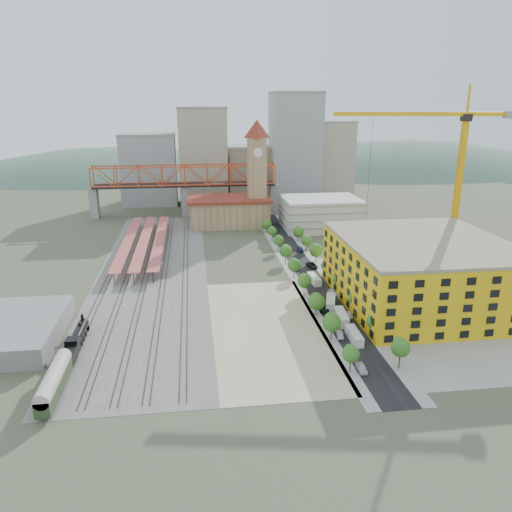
{
  "coord_description": "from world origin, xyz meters",
  "views": [
    {
      "loc": [
        -21.73,
        -146.64,
        55.52
      ],
      "look_at": [
        -2.89,
        -1.05,
        10.0
      ],
      "focal_mm": 35.0,
      "sensor_mm": 36.0,
      "label": 1
    }
  ],
  "objects": [
    {
      "name": "station_hall",
      "position": [
        -5.0,
        82.0,
        6.67
      ],
      "size": [
        38.0,
        24.0,
        13.1
      ],
      "color": "tan",
      "rests_on": "ground"
    },
    {
      "name": "parking_garage",
      "position": [
        36.0,
        70.0,
        7.0
      ],
      "size": [
        34.0,
        26.0,
        14.0
      ],
      "primitive_type": "cube",
      "color": "silver",
      "rests_on": "ground"
    },
    {
      "name": "car_2",
      "position": [
        13.0,
        -22.36,
        0.74
      ],
      "size": [
        2.83,
        5.48,
        1.48
      ],
      "primitive_type": "imported",
      "rotation": [
        0.0,
        0.0,
        0.07
      ],
      "color": "black",
      "rests_on": "ground"
    },
    {
      "name": "car_7",
      "position": [
        19.0,
        34.65,
        0.74
      ],
      "size": [
        2.43,
        5.21,
        1.47
      ],
      "primitive_type": "imported",
      "rotation": [
        0.0,
        0.0,
        -0.07
      ],
      "color": "#1B1F50",
      "rests_on": "ground"
    },
    {
      "name": "site_trailer_d",
      "position": [
        16.0,
        -0.13,
        1.17
      ],
      "size": [
        2.91,
        8.73,
        2.35
      ],
      "primitive_type": "cube",
      "rotation": [
        0.0,
        0.0,
        0.08
      ],
      "color": "silver",
      "rests_on": "ground"
    },
    {
      "name": "skyline",
      "position": [
        7.47,
        142.31,
        22.81
      ],
      "size": [
        133.0,
        46.0,
        60.0
      ],
      "color": "#9EA0A3",
      "rests_on": "ground"
    },
    {
      "name": "distant_hills",
      "position": [
        45.28,
        260.0,
        -79.54
      ],
      "size": [
        647.0,
        264.0,
        227.0
      ],
      "color": "#4C6B59",
      "rests_on": "ground"
    },
    {
      "name": "construction_pad",
      "position": [
        45.0,
        -20.0,
        0.03
      ],
      "size": [
        50.0,
        90.0,
        0.06
      ],
      "primitive_type": "cube",
      "color": "gray",
      "rests_on": "ground"
    },
    {
      "name": "truss_bridge",
      "position": [
        -25.0,
        105.0,
        18.86
      ],
      "size": [
        94.0,
        9.6,
        25.6
      ],
      "color": "gray",
      "rests_on": "ground"
    },
    {
      "name": "car_0",
      "position": [
        13.0,
        -55.2,
        0.78
      ],
      "size": [
        2.09,
        4.65,
        1.55
      ],
      "primitive_type": "imported",
      "rotation": [
        0.0,
        0.0,
        -0.06
      ],
      "color": "silver",
      "rests_on": "ground"
    },
    {
      "name": "warehouse",
      "position": [
        -66.0,
        -30.0,
        2.5
      ],
      "size": [
        22.0,
        32.0,
        5.0
      ],
      "primitive_type": "cube",
      "color": "gray",
      "rests_on": "ground"
    },
    {
      "name": "rail_tracks",
      "position": [
        -37.8,
        17.5,
        0.15
      ],
      "size": [
        26.56,
        160.0,
        0.18
      ],
      "color": "#382B23",
      "rests_on": "ground"
    },
    {
      "name": "tower_crane",
      "position": [
        61.5,
        7.58,
        37.4
      ],
      "size": [
        56.27,
        11.7,
        60.61
      ],
      "color": "orange",
      "rests_on": "ground"
    },
    {
      "name": "street_trees",
      "position": [
        16.0,
        5.0,
        0.0
      ],
      "size": [
        15.4,
        124.4,
        8.0
      ],
      "color": "#306B20",
      "rests_on": "ground"
    },
    {
      "name": "coach",
      "position": [
        -50.0,
        -56.37,
        3.02
      ],
      "size": [
        3.11,
        18.06,
        5.67
      ],
      "color": "#24361D",
      "rests_on": "ground"
    },
    {
      "name": "ballast_strip",
      "position": [
        -36.0,
        17.5,
        0.03
      ],
      "size": [
        36.0,
        165.0,
        0.06
      ],
      "primitive_type": "cube",
      "color": "#605E59",
      "rests_on": "ground"
    },
    {
      "name": "construction_building",
      "position": [
        42.0,
        -20.0,
        9.41
      ],
      "size": [
        44.6,
        50.6,
        18.8
      ],
      "color": "yellow",
      "rests_on": "ground"
    },
    {
      "name": "dirt_lot",
      "position": [
        -4.0,
        -31.5,
        0.03
      ],
      "size": [
        28.0,
        67.0,
        0.06
      ],
      "primitive_type": "cube",
      "color": "tan",
      "rests_on": "ground"
    },
    {
      "name": "car_3",
      "position": [
        13.0,
        13.58,
        0.76
      ],
      "size": [
        2.77,
        5.44,
        1.51
      ],
      "primitive_type": "imported",
      "rotation": [
        0.0,
        0.0,
        -0.13
      ],
      "color": "navy",
      "rests_on": "ground"
    },
    {
      "name": "site_trailer_a",
      "position": [
        16.0,
        -40.88,
        1.2
      ],
      "size": [
        2.53,
        8.83,
        2.4
      ],
      "primitive_type": "cube",
      "rotation": [
        0.0,
        0.0,
        -0.03
      ],
      "color": "silver",
      "rests_on": "ground"
    },
    {
      "name": "site_trailer_b",
      "position": [
        16.0,
        -30.08,
        1.3
      ],
      "size": [
        3.54,
        9.75,
        2.61
      ],
      "primitive_type": "cube",
      "rotation": [
        0.0,
        0.0,
        -0.11
      ],
      "color": "silver",
      "rests_on": "ground"
    },
    {
      "name": "platform_canopies",
      "position": [
        -41.0,
        45.0,
        3.99
      ],
      "size": [
        16.0,
        80.0,
        4.12
      ],
      "color": "#B85A46",
      "rests_on": "ground"
    },
    {
      "name": "locomotive",
      "position": [
        -50.0,
        -36.63,
        2.02
      ],
      "size": [
        2.81,
        21.68,
        5.42
      ],
      "color": "black",
      "rests_on": "ground"
    },
    {
      "name": "car_6",
      "position": [
        19.0,
        15.02,
        0.8
      ],
      "size": [
        3.48,
        6.09,
        1.6
      ],
      "primitive_type": "imported",
      "rotation": [
        0.0,
        0.0,
        0.15
      ],
      "color": "black",
      "rests_on": "ground"
    },
    {
      "name": "sidewalk_east",
      "position": [
        21.5,
        15.0,
        0.02
      ],
      "size": [
        3.0,
        170.0,
        0.04
      ],
      "primitive_type": "cube",
      "color": "gray",
      "rests_on": "ground"
    },
    {
      "name": "car_1",
      "position": [
        13.0,
        -38.86,
        0.67
      ],
      "size": [
        2.05,
        4.23,
        1.34
      ],
      "primitive_type": "imported",
      "rotation": [
        0.0,
        0.0,
        -0.16
      ],
      "color": "#A1A0A6",
      "rests_on": "ground"
    },
    {
      "name": "site_trailer_c",
      "position": [
        16.0,
        -19.67,
        1.26
      ],
      "size": [
        4.99,
        9.52,
        2.52
      ],
      "primitive_type": "cube",
      "rotation": [
        0.0,
        0.0,
        -0.29
      ],
      "color": "silver",
      "rests_on": "ground"
    },
    {
      "name": "clock_tower",
      "position": [
        8.0,
        79.99,
        28.7
      ],
      "size": [
        12.0,
        12.0,
        52.0
      ],
      "color": "tan",
      "rests_on": "ground"
    },
    {
      "name": "sidewalk_west",
      "position": [
        10.5,
        15.0,
        0.02
      ],
      "size": [
        3.0,
        170.0,
        0.04
      ],
      "primitive_type": "cube",
      "color": "gray",
      "rests_on": "ground"
    },
    {
      "name": "car_5",
      "position": [
        19.0,
        -11.24,
        0.73
      ],
      "size": [
        2.03,
        4.56,
        1.45
      ],
      "primitive_type": "imported",
      "rotation": [
        0.0,
        0.0,
        0.11
      ],
      "color": "#9D9CA1",
      "rests_on": "ground"
    },
    {
      "name": "car_4",
      "position": [
        19.0,
        -27.61,
        0.65
      ],
      "size": [
        1.95,
        3.99,
        1.31
      ],
      "primitive_type": "imported",
      "rotation": [
        0.0,
        0.0,
        -0.11
      ],
      "color": "white",
      "rests_on": "ground"
    },
    {
      "name": "ground",
      "position": [
        0.0,
        0.0,
        0.0
      ],
      "size": [
        400.0,
        400.0,
        0.0
      ],
      "primitive_type": "plane",
      "color": "#474C38",
      "rests_on": "ground"
    },
    {
      "name": "street_asphalt",
      "position": [
        16.0,
        15.0,
        0.03
      ],
      "size": [
        12.0,
        170.0,
        0.06
      ],
      "primitive_type": "cube",
      "color": "black",
      "rests_on": "ground"
    }
  ]
}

